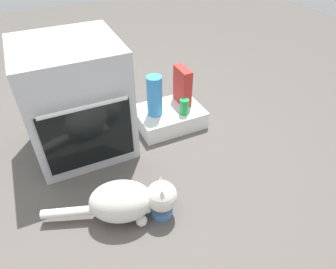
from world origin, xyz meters
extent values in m
plane|color=#56514C|center=(0.00, 0.00, 0.00)|extent=(8.00, 8.00, 0.00)
cube|color=#B7BABF|center=(0.03, 0.44, 0.37)|extent=(0.61, 0.59, 0.74)
cube|color=black|center=(0.03, 0.14, 0.28)|extent=(0.52, 0.01, 0.41)
cylinder|color=silver|center=(0.03, 0.11, 0.50)|extent=(0.49, 0.02, 0.02)
cube|color=white|center=(0.67, 0.40, 0.07)|extent=(0.49, 0.36, 0.13)
cylinder|color=#4C7AB7|center=(0.28, -0.34, 0.02)|extent=(0.12, 0.12, 0.04)
sphere|color=brown|center=(0.28, -0.34, 0.04)|extent=(0.07, 0.07, 0.07)
ellipsoid|color=silver|center=(0.08, -0.27, 0.13)|extent=(0.39, 0.33, 0.23)
sphere|color=silver|center=(0.28, -0.34, 0.14)|extent=(0.17, 0.17, 0.17)
cone|color=silver|center=(0.29, -0.30, 0.21)|extent=(0.06, 0.06, 0.08)
cone|color=silver|center=(0.26, -0.38, 0.21)|extent=(0.06, 0.06, 0.08)
cylinder|color=silver|center=(-0.19, -0.17, 0.07)|extent=(0.29, 0.14, 0.06)
sphere|color=silver|center=(0.19, -0.24, 0.03)|extent=(0.06, 0.06, 0.06)
sphere|color=silver|center=(0.15, -0.36, 0.03)|extent=(0.06, 0.06, 0.06)
cylinder|color=#388CD1|center=(0.56, 0.40, 0.28)|extent=(0.11, 0.11, 0.30)
cube|color=#B72D28|center=(0.81, 0.46, 0.27)|extent=(0.07, 0.18, 0.28)
cylinder|color=green|center=(0.75, 0.30, 0.19)|extent=(0.07, 0.07, 0.12)
camera|label=1|loc=(-0.13, -1.28, 1.38)|focal=31.90mm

